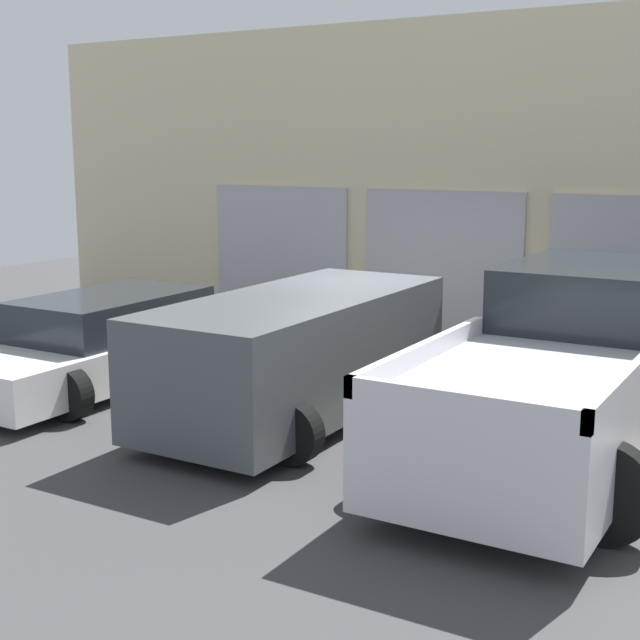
# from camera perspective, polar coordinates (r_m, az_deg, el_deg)

# --- Properties ---
(ground_plane) EXTENTS (28.00, 28.00, 0.00)m
(ground_plane) POSITION_cam_1_polar(r_m,az_deg,el_deg) (12.17, 3.11, -4.07)
(ground_plane) COLOR #3D3D3F
(shophouse_building) EXTENTS (16.79, 0.68, 5.18)m
(shophouse_building) POSITION_cam_1_polar(r_m,az_deg,el_deg) (14.77, 9.13, 8.50)
(shophouse_building) COLOR beige
(shophouse_building) RESTS_ON ground
(pickup_truck) EXTENTS (2.59, 5.33, 1.89)m
(pickup_truck) POSITION_cam_1_polar(r_m,az_deg,el_deg) (9.53, 15.39, -3.22)
(pickup_truck) COLOR silver
(pickup_truck) RESTS_ON ground
(sedan_white) EXTENTS (2.15, 4.66, 1.22)m
(sedan_white) POSITION_cam_1_polar(r_m,az_deg,el_deg) (12.36, -13.38, -1.38)
(sedan_white) COLOR white
(sedan_white) RESTS_ON ground
(sedan_side) EXTENTS (2.20, 4.43, 1.48)m
(sedan_side) POSITION_cam_1_polar(r_m,az_deg,el_deg) (10.45, -1.37, -2.04)
(sedan_side) COLOR #474C51
(sedan_side) RESTS_ON ground
(parking_stripe_far_left) EXTENTS (0.12, 2.20, 0.01)m
(parking_stripe_far_left) POSITION_cam_1_polar(r_m,az_deg,el_deg) (13.54, -18.05, -3.04)
(parking_stripe_far_left) COLOR gold
(parking_stripe_far_left) RESTS_ON ground
(parking_stripe_left) EXTENTS (0.12, 2.20, 0.01)m
(parking_stripe_left) POSITION_cam_1_polar(r_m,az_deg,el_deg) (11.50, -7.85, -5.05)
(parking_stripe_left) COLOR gold
(parking_stripe_left) RESTS_ON ground
(parking_stripe_centre) EXTENTS (0.12, 2.20, 0.01)m
(parking_stripe_centre) POSITION_cam_1_polar(r_m,az_deg,el_deg) (9.98, 6.15, -7.51)
(parking_stripe_centre) COLOR gold
(parking_stripe_centre) RESTS_ON ground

